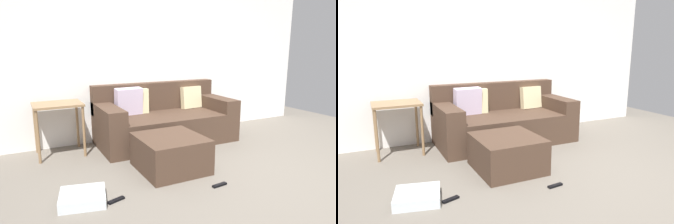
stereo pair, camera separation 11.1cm
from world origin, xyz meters
The scene contains 9 objects.
ground_plane centered at (0.00, 0.00, 0.00)m, with size 7.38×7.38×0.00m, color #6B6359.
wall_back centered at (0.00, 2.33, 1.37)m, with size 5.67×0.10×2.74m, color white.
couch_sectional centered at (-0.25, 1.86, 0.33)m, with size 2.08×0.97×0.89m.
ottoman centered at (-0.69, 0.80, 0.21)m, with size 0.75×0.79×0.41m, color #473326.
storage_bin centered at (-1.81, 0.45, 0.05)m, with size 0.42×0.38×0.11m, color silver.
side_table centered at (-1.80, 1.94, 0.61)m, with size 0.63×0.51×0.72m.
remote_near_ottoman centered at (-0.43, 0.15, 0.01)m, with size 0.18×0.04×0.02m, color black.
remote_by_storage_bin centered at (-1.52, 0.34, 0.01)m, with size 0.18×0.04×0.02m, color black.
remote_under_side_table centered at (-1.65, 0.56, 0.01)m, with size 0.17×0.05×0.02m, color black.
Camera 2 is at (-2.19, -2.33, 1.46)m, focal length 32.52 mm.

